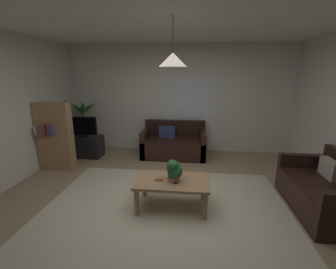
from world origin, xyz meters
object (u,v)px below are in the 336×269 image
object	(u,v)px
coffee_table	(172,184)
book_on_table_0	(159,179)
tv_stand	(83,146)
tv	(81,126)
pendant_lamp	(173,60)
potted_palm_corner	(84,125)
potted_plant_on_table	(174,170)
couch_right_side	(326,194)
bookshelf_corner	(55,136)
couch_under_window	(174,145)
remote_on_table_0	(176,181)

from	to	relation	value
coffee_table	book_on_table_0	distance (m)	0.21
coffee_table	tv_stand	world-z (taller)	tv_stand
tv	pendant_lamp	world-z (taller)	pendant_lamp
book_on_table_0	potted_palm_corner	world-z (taller)	potted_palm_corner
potted_plant_on_table	potted_palm_corner	xyz separation A→B (m)	(-2.53, 2.46, 0.05)
couch_right_side	potted_palm_corner	distance (m)	5.26
coffee_table	potted_plant_on_table	bearing A→B (deg)	-47.07
bookshelf_corner	coffee_table	bearing A→B (deg)	-24.94
book_on_table_0	pendant_lamp	bearing A→B (deg)	1.58
bookshelf_corner	pendant_lamp	xyz separation A→B (m)	(2.51, -1.17, 1.41)
coffee_table	tv	xyz separation A→B (m)	(-2.33, 1.94, 0.37)
couch_right_side	book_on_table_0	size ratio (longest dim) A/B	12.34
couch_under_window	remote_on_table_0	bearing A→B (deg)	-84.28
potted_plant_on_table	tv_stand	xyz separation A→B (m)	(-2.36, 2.00, -0.37)
pendant_lamp	remote_on_table_0	bearing A→B (deg)	-35.18
potted_plant_on_table	tv	bearing A→B (deg)	140.02
remote_on_table_0	tv	size ratio (longest dim) A/B	0.21
couch_under_window	bookshelf_corner	world-z (taller)	bookshelf_corner
tv_stand	pendant_lamp	distance (m)	3.57
couch_under_window	potted_plant_on_table	bearing A→B (deg)	-85.18
couch_under_window	potted_plant_on_table	distance (m)	2.30
tv_stand	book_on_table_0	bearing A→B (deg)	-42.70
couch_under_window	book_on_table_0	bearing A→B (deg)	-90.76
couch_under_window	coffee_table	bearing A→B (deg)	-85.87
couch_under_window	tv	size ratio (longest dim) A/B	1.98
potted_plant_on_table	potted_palm_corner	world-z (taller)	potted_palm_corner
couch_right_side	tv_stand	size ratio (longest dim) A/B	1.59
book_on_table_0	remote_on_table_0	world-z (taller)	book_on_table_0
pendant_lamp	couch_under_window	bearing A→B (deg)	94.13
tv	pendant_lamp	bearing A→B (deg)	-39.88
book_on_table_0	remote_on_table_0	size ratio (longest dim) A/B	0.72
tv_stand	bookshelf_corner	bearing A→B (deg)	-103.08
potted_palm_corner	tv	bearing A→B (deg)	-69.95
tv_stand	tv	xyz separation A→B (m)	(0.00, -0.02, 0.49)
tv	book_on_table_0	bearing A→B (deg)	-42.39
couch_under_window	couch_right_side	xyz separation A→B (m)	(2.37, -2.11, 0.00)
remote_on_table_0	potted_palm_corner	distance (m)	3.58
potted_palm_corner	couch_right_side	bearing A→B (deg)	-26.06
couch_right_side	coffee_table	world-z (taller)	couch_right_side
remote_on_table_0	tv	bearing A→B (deg)	-26.24
couch_under_window	pendant_lamp	distance (m)	2.90
potted_plant_on_table	bookshelf_corner	distance (m)	2.81
tv_stand	couch_under_window	bearing A→B (deg)	7.16
potted_plant_on_table	potted_palm_corner	bearing A→B (deg)	135.80
couch_under_window	tv_stand	size ratio (longest dim) A/B	1.66
book_on_table_0	couch_under_window	bearing A→B (deg)	89.24
couch_right_side	tv_stand	world-z (taller)	couch_right_side
couch_right_side	potted_palm_corner	world-z (taller)	potted_palm_corner
couch_right_side	bookshelf_corner	bearing A→B (deg)	-102.44
remote_on_table_0	potted_palm_corner	size ratio (longest dim) A/B	0.11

